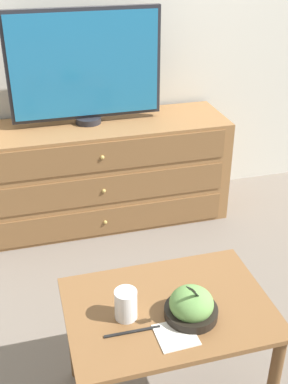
% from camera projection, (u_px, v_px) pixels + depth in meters
% --- Properties ---
extents(ground_plane, '(12.00, 12.00, 0.00)m').
position_uv_depth(ground_plane, '(91.00, 198.00, 3.37)').
color(ground_plane, '#70665B').
extents(wall_back, '(12.00, 0.05, 2.60)m').
position_uv_depth(wall_back, '(78.00, 0.00, 2.76)').
color(wall_back, silver).
rests_on(wall_back, ground_plane).
extents(dresser, '(1.61, 0.48, 0.65)m').
position_uv_depth(dresser, '(97.00, 173.00, 3.00)').
color(dresser, olive).
rests_on(dresser, ground_plane).
extents(tv, '(0.87, 0.15, 0.65)m').
position_uv_depth(tv, '(85.00, 67.00, 2.70)').
color(tv, '#232328').
rests_on(tv, dresser).
extents(coffee_table, '(0.73, 0.51, 0.50)m').
position_uv_depth(coffee_table, '(168.00, 325.00, 1.75)').
color(coffee_table, brown).
rests_on(coffee_table, ground_plane).
extents(takeout_bowl, '(0.19, 0.19, 0.18)m').
position_uv_depth(takeout_bowl, '(191.00, 306.00, 1.64)').
color(takeout_bowl, black).
rests_on(takeout_bowl, coffee_table).
extents(drink_cup, '(0.08, 0.08, 0.11)m').
position_uv_depth(drink_cup, '(126.00, 306.00, 1.63)').
color(drink_cup, beige).
rests_on(drink_cup, coffee_table).
extents(napkin, '(0.13, 0.13, 0.00)m').
position_uv_depth(napkin, '(176.00, 335.00, 1.58)').
color(napkin, silver).
rests_on(napkin, coffee_table).
extents(knife, '(0.19, 0.01, 0.00)m').
position_uv_depth(knife, '(132.00, 332.00, 1.59)').
color(knife, black).
rests_on(knife, coffee_table).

